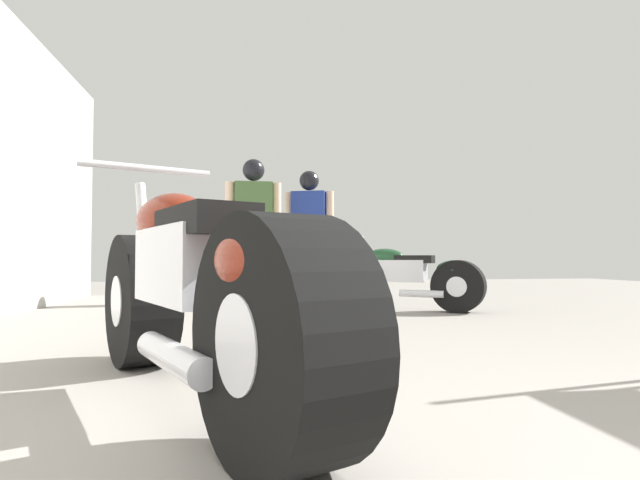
# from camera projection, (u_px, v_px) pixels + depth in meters

# --- Properties ---
(ground_plane) EXTENTS (17.30, 17.30, 0.00)m
(ground_plane) POSITION_uv_depth(u_px,v_px,m) (348.00, 329.00, 3.88)
(ground_plane) COLOR gray
(motorcycle_maroon_cruiser) EXTENTS (1.12, 2.09, 1.02)m
(motorcycle_maroon_cruiser) POSITION_uv_depth(u_px,v_px,m) (191.00, 292.00, 1.90)
(motorcycle_maroon_cruiser) COLOR black
(motorcycle_maroon_cruiser) RESTS_ON ground_plane
(motorcycle_black_naked) EXTENTS (1.55, 1.15, 0.81)m
(motorcycle_black_naked) POSITION_uv_depth(u_px,v_px,m) (404.00, 279.00, 5.33)
(motorcycle_black_naked) COLOR black
(motorcycle_black_naked) RESTS_ON ground_plane
(mechanic_in_blue) EXTENTS (0.71, 0.28, 1.81)m
(mechanic_in_blue) POSITION_uv_depth(u_px,v_px,m) (253.00, 216.00, 6.36)
(mechanic_in_blue) COLOR #384766
(mechanic_in_blue) RESTS_ON ground_plane
(mechanic_with_helmet) EXTENTS (0.68, 0.38, 1.75)m
(mechanic_with_helmet) POSITION_uv_depth(u_px,v_px,m) (309.00, 222.00, 6.88)
(mechanic_with_helmet) COLOR #2D3851
(mechanic_with_helmet) RESTS_ON ground_plane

